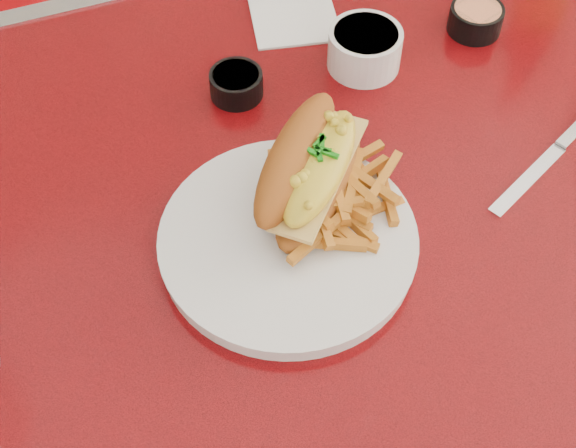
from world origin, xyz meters
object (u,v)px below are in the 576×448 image
object	(u,v)px
mac_hoagie	(311,169)
fork	(341,214)
diner_table	(407,238)
knife	(555,152)
sauce_cup_left	(236,83)
sauce_cup_right	(476,18)
gravy_ramekin	(365,48)
dinner_plate	(288,242)
booth_bench_far	(222,41)

from	to	relation	value
mac_hoagie	fork	bearing A→B (deg)	-112.49
diner_table	knife	size ratio (longest dim) A/B	6.52
sauce_cup_left	sauce_cup_right	world-z (taller)	sauce_cup_right
diner_table	sauce_cup_left	bearing A→B (deg)	134.93
gravy_ramekin	fork	bearing A→B (deg)	-120.05
dinner_plate	mac_hoagie	xyz separation A→B (m)	(0.04, 0.05, 0.04)
sauce_cup_left	knife	distance (m)	0.37
booth_bench_far	knife	xyz separation A→B (m)	(0.14, -0.86, 0.49)
fork	knife	xyz separation A→B (m)	(0.26, 0.00, -0.02)
sauce_cup_right	dinner_plate	bearing A→B (deg)	-146.07
diner_table	gravy_ramekin	world-z (taller)	gravy_ramekin
booth_bench_far	dinner_plate	world-z (taller)	booth_bench_far
booth_bench_far	sauce_cup_right	bearing A→B (deg)	-76.66
sauce_cup_left	sauce_cup_right	xyz separation A→B (m)	(0.32, 0.00, 0.00)
gravy_ramekin	sauce_cup_right	xyz separation A→B (m)	(0.16, 0.01, -0.01)
dinner_plate	sauce_cup_right	distance (m)	0.41
diner_table	fork	world-z (taller)	fork
gravy_ramekin	mac_hoagie	bearing A→B (deg)	-129.06
diner_table	dinner_plate	size ratio (longest dim) A/B	4.18
dinner_plate	sauce_cup_right	xyz separation A→B (m)	(0.34, 0.23, 0.01)
dinner_plate	sauce_cup_left	distance (m)	0.23
gravy_ramekin	sauce_cup_left	xyz separation A→B (m)	(-0.16, 0.01, -0.01)
gravy_ramekin	sauce_cup_right	distance (m)	0.16
mac_hoagie	sauce_cup_right	bearing A→B (deg)	-15.79
mac_hoagie	booth_bench_far	bearing A→B (deg)	32.79
booth_bench_far	mac_hoagie	bearing A→B (deg)	-99.95
gravy_ramekin	sauce_cup_right	size ratio (longest dim) A/B	1.29
diner_table	mac_hoagie	xyz separation A→B (m)	(-0.15, -0.02, 0.21)
mac_hoagie	fork	world-z (taller)	mac_hoagie
booth_bench_far	sauce_cup_left	distance (m)	0.83
sauce_cup_right	sauce_cup_left	bearing A→B (deg)	-179.85
diner_table	sauce_cup_right	distance (m)	0.29
sauce_cup_left	sauce_cup_right	bearing A→B (deg)	0.15
booth_bench_far	sauce_cup_left	world-z (taller)	booth_bench_far
fork	sauce_cup_left	world-z (taller)	sauce_cup_left
dinner_plate	fork	xyz separation A→B (m)	(0.06, 0.01, 0.01)
diner_table	mac_hoagie	size ratio (longest dim) A/B	6.17
dinner_plate	knife	size ratio (longest dim) A/B	1.56
fork	knife	size ratio (longest dim) A/B	0.67
booth_bench_far	dinner_plate	xyz separation A→B (m)	(-0.19, -0.87, 0.49)
mac_hoagie	knife	distance (m)	0.29
diner_table	booth_bench_far	distance (m)	0.87
dinner_plate	fork	size ratio (longest dim) A/B	2.34
fork	gravy_ramekin	xyz separation A→B (m)	(0.12, 0.21, 0.01)
diner_table	fork	xyz separation A→B (m)	(-0.13, -0.06, 0.18)
dinner_plate	knife	distance (m)	0.32
dinner_plate	knife	xyz separation A→B (m)	(0.32, 0.01, -0.01)
booth_bench_far	fork	distance (m)	1.01
fork	booth_bench_far	bearing A→B (deg)	-20.73
dinner_plate	gravy_ramekin	bearing A→B (deg)	50.21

